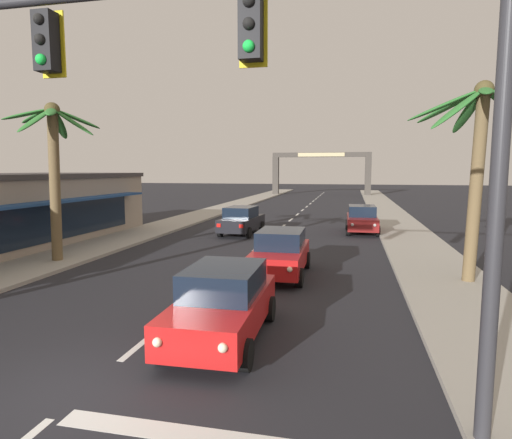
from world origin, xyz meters
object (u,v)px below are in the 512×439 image
at_px(palm_right_second, 479,141).
at_px(traffic_signal_mast, 267,78).
at_px(sedan_lead_at_stop_bar, 223,303).
at_px(palm_left_second, 53,155).
at_px(sedan_parked_nearest_kerb, 362,219).
at_px(sedan_third_in_queue, 281,253).
at_px(town_gateway_arch, 321,167).
at_px(sedan_oncoming_far, 242,220).

bearing_deg(palm_right_second, traffic_signal_mast, -119.57).
height_order(sedan_lead_at_stop_bar, palm_left_second, palm_left_second).
distance_m(sedan_lead_at_stop_bar, sedan_parked_nearest_kerb, 18.31).
bearing_deg(sedan_third_in_queue, town_gateway_arch, 92.31).
bearing_deg(sedan_oncoming_far, sedan_lead_at_stop_bar, -77.10).
bearing_deg(traffic_signal_mast, palm_left_second, 139.14).
bearing_deg(traffic_signal_mast, palm_right_second, 60.43).
height_order(sedan_oncoming_far, palm_left_second, palm_left_second).
height_order(traffic_signal_mast, town_gateway_arch, traffic_signal_mast).
height_order(sedan_lead_at_stop_bar, palm_right_second, palm_right_second).
xyz_separation_m(sedan_lead_at_stop_bar, palm_left_second, (-9.03, 6.22, 3.63)).
relative_size(sedan_third_in_queue, town_gateway_arch, 0.30).
relative_size(sedan_lead_at_stop_bar, palm_right_second, 0.66).
bearing_deg(sedan_parked_nearest_kerb, palm_right_second, -73.98).
bearing_deg(traffic_signal_mast, sedan_third_in_queue, 97.83).
xyz_separation_m(sedan_lead_at_stop_bar, sedan_third_in_queue, (0.33, 6.21, 0.00)).
xyz_separation_m(sedan_lead_at_stop_bar, sedan_oncoming_far, (-3.61, 15.75, 0.00)).
distance_m(sedan_oncoming_far, sedan_parked_nearest_kerb, 7.46).
height_order(sedan_third_in_queue, sedan_oncoming_far, same).
relative_size(sedan_parked_nearest_kerb, town_gateway_arch, 0.30).
height_order(sedan_parked_nearest_kerb, palm_right_second, palm_right_second).
height_order(palm_left_second, palm_right_second, palm_right_second).
distance_m(sedan_parked_nearest_kerb, palm_left_second, 17.56).
distance_m(traffic_signal_mast, palm_right_second, 10.68).
height_order(sedan_parked_nearest_kerb, palm_left_second, palm_left_second).
xyz_separation_m(sedan_oncoming_far, palm_left_second, (-5.42, -9.53, 3.63)).
distance_m(sedan_lead_at_stop_bar, palm_right_second, 10.13).
distance_m(traffic_signal_mast, town_gateway_arch, 59.86).
relative_size(sedan_parked_nearest_kerb, palm_right_second, 0.66).
xyz_separation_m(sedan_lead_at_stop_bar, sedan_parked_nearest_kerb, (3.51, 17.97, 0.00)).
relative_size(palm_right_second, town_gateway_arch, 0.46).
height_order(traffic_signal_mast, sedan_oncoming_far, traffic_signal_mast).
height_order(traffic_signal_mast, sedan_parked_nearest_kerb, traffic_signal_mast).
height_order(palm_left_second, town_gateway_arch, palm_left_second).
relative_size(sedan_lead_at_stop_bar, town_gateway_arch, 0.30).
bearing_deg(sedan_lead_at_stop_bar, traffic_signal_mast, -61.78).
height_order(sedan_lead_at_stop_bar, sedan_third_in_queue, same).
height_order(traffic_signal_mast, palm_left_second, traffic_signal_mast).
bearing_deg(sedan_third_in_queue, palm_right_second, 0.98).
distance_m(sedan_parked_nearest_kerb, palm_right_second, 12.75).
bearing_deg(sedan_parked_nearest_kerb, sedan_third_in_queue, -105.16).
bearing_deg(palm_left_second, palm_right_second, 0.35).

